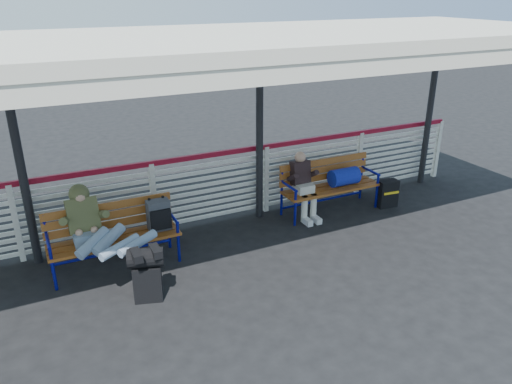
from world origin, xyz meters
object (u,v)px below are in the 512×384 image
luggage_stack (147,272)px  companion_person (304,185)px  bench_right (335,179)px  traveler_man (106,236)px  suitcase_side (387,193)px  bench_left (126,226)px

luggage_stack → companion_person: bearing=39.6°
bench_right → traveler_man: 4.11m
companion_person → bench_right: bearing=1.4°
traveler_man → luggage_stack: bearing=-63.3°
traveler_man → suitcase_side: size_ratio=3.24×
luggage_stack → companion_person: size_ratio=0.64×
bench_left → traveler_man: (-0.34, -0.35, 0.08)m
bench_left → traveler_man: size_ratio=1.10×
traveler_man → bench_right: bearing=8.5°
bench_right → luggage_stack: bearing=-160.8°
bench_left → traveler_man: bearing=-134.2°
luggage_stack → traveler_man: traveler_man is taller
luggage_stack → traveler_man: bearing=133.7°
bench_left → suitcase_side: bearing=-0.6°
bench_right → traveler_man: (-4.06, -0.61, 0.09)m
luggage_stack → suitcase_side: size_ratio=1.45×
luggage_stack → bench_left: bench_left is taller
luggage_stack → suitcase_side: bearing=28.9°
luggage_stack → traveler_man: (-0.35, 0.69, 0.27)m
bench_left → suitcase_side: size_ratio=3.56×
luggage_stack → suitcase_side: 4.77m
bench_right → traveler_man: traveler_man is taller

